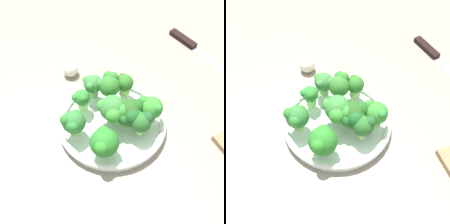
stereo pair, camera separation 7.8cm
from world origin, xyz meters
The scene contains 14 objects.
ground_plane centered at (0.00, 0.00, -1.25)cm, with size 130.00×130.00×2.50cm, color gray.
bowl centered at (1.80, -2.36, 1.48)cm, with size 26.63×26.63×2.89cm.
broccoli_floret_0 centered at (-6.54, -6.25, 6.81)cm, with size 4.78×4.82×6.51cm.
broccoli_floret_1 centered at (4.47, -11.46, 6.99)cm, with size 5.99×5.83×6.81cm.
broccoli_floret_2 centered at (-6.40, 1.63, 6.47)cm, with size 4.77×4.72×6.12cm.
broccoli_floret_3 centered at (3.38, 1.65, 6.91)cm, with size 7.16×6.82×7.04cm.
broccoli_floret_4 centered at (2.83, 6.61, 7.28)cm, with size 5.48×5.71×7.26cm.
broccoli_floret_5 centered at (2.31, -2.17, 7.41)cm, with size 7.40×7.59×7.63cm.
broccoli_floret_6 centered at (10.65, -5.13, 6.90)cm, with size 7.50×6.56×7.22cm.
broccoli_floret_7 centered at (-2.72, -9.17, 6.32)cm, with size 4.11×4.51×5.78cm.
broccoli_floret_8 centered at (6.14, 3.80, 6.99)cm, with size 4.99×5.25×6.54cm.
broccoli_floret_9 centered at (-5.52, -2.21, 7.51)cm, with size 6.20×5.83×7.22cm.
knife centered at (-23.75, 25.67, 0.55)cm, with size 23.76×16.25×1.50cm.
garlic_bulb centered at (-17.37, -11.72, 2.17)cm, with size 4.35×4.35×4.35cm, color white.
Camera 2 is at (49.31, -0.20, 67.55)cm, focal length 53.14 mm.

